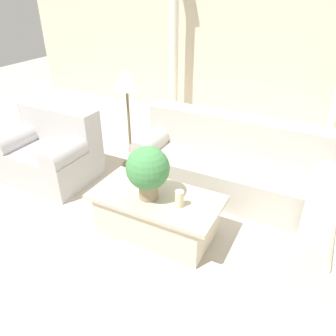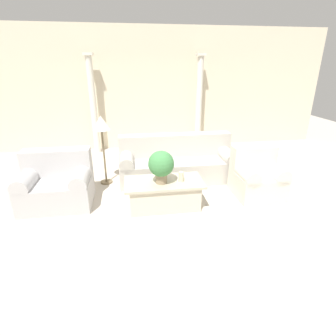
# 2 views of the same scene
# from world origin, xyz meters

# --- Properties ---
(ground_plane) EXTENTS (16.00, 16.00, 0.00)m
(ground_plane) POSITION_xyz_m (0.00, 0.00, 0.00)
(ground_plane) COLOR #BCB2A3
(wall_back) EXTENTS (10.00, 0.06, 3.20)m
(wall_back) POSITION_xyz_m (0.00, 3.00, 1.60)
(wall_back) COLOR beige
(wall_back) RESTS_ON ground_plane
(sofa_long) EXTENTS (2.34, 0.85, 0.90)m
(sofa_long) POSITION_xyz_m (0.35, 0.59, 0.36)
(sofa_long) COLOR #B7B2A8
(sofa_long) RESTS_ON ground_plane
(loveseat) EXTENTS (1.14, 0.85, 0.90)m
(loveseat) POSITION_xyz_m (-1.87, -0.15, 0.37)
(loveseat) COLOR #B6B4B3
(loveseat) RESTS_ON ground_plane
(coffee_table) EXTENTS (1.30, 0.67, 0.46)m
(coffee_table) POSITION_xyz_m (-0.08, -0.54, 0.24)
(coffee_table) COLOR beige
(coffee_table) RESTS_ON ground_plane
(potted_plant) EXTENTS (0.41, 0.41, 0.54)m
(potted_plant) POSITION_xyz_m (-0.13, -0.59, 0.77)
(potted_plant) COLOR #937F60
(potted_plant) RESTS_ON coffee_table
(pillar_candle) EXTENTS (0.08, 0.08, 0.17)m
(pillar_candle) POSITION_xyz_m (0.20, -0.59, 0.55)
(pillar_candle) COLOR beige
(pillar_candle) RESTS_ON coffee_table
(floor_lamp) EXTENTS (0.33, 0.33, 1.36)m
(floor_lamp) POSITION_xyz_m (-1.11, 0.57, 1.14)
(floor_lamp) COLOR brown
(floor_lamp) RESTS_ON ground_plane
(column_left) EXTENTS (0.23, 0.23, 2.52)m
(column_left) POSITION_xyz_m (-1.48, 2.66, 1.29)
(column_left) COLOR silver
(column_left) RESTS_ON ground_plane
(column_right) EXTENTS (0.23, 0.23, 2.52)m
(column_right) POSITION_xyz_m (1.33, 2.66, 1.29)
(column_right) COLOR silver
(column_right) RESTS_ON ground_plane
(armchair) EXTENTS (0.80, 0.79, 0.87)m
(armchair) POSITION_xyz_m (1.65, -0.35, 0.37)
(armchair) COLOR beige
(armchair) RESTS_ON ground_plane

